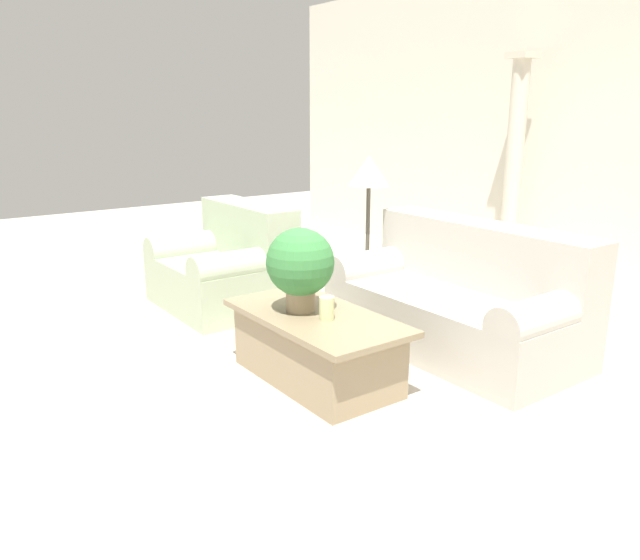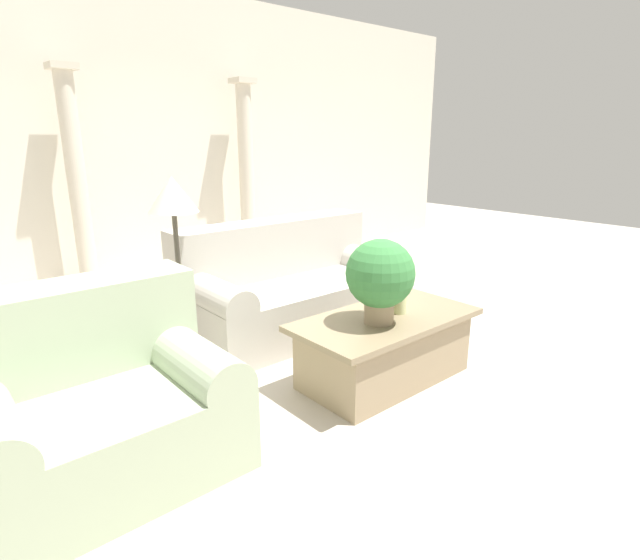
{
  "view_description": "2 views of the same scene",
  "coord_description": "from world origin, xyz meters",
  "px_view_note": "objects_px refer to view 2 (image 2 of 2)",
  "views": [
    {
      "loc": [
        3.16,
        -2.76,
        1.75
      ],
      "look_at": [
        -0.14,
        -0.36,
        0.62
      ],
      "focal_mm": 35.0,
      "sensor_mm": 36.0,
      "label": 1
    },
    {
      "loc": [
        -2.34,
        -2.64,
        1.63
      ],
      "look_at": [
        -0.1,
        -0.02,
        0.63
      ],
      "focal_mm": 28.0,
      "sensor_mm": 36.0,
      "label": 2
    }
  ],
  "objects_px": {
    "sofa_long": "(290,287)",
    "floor_lamp": "(174,208)",
    "loveseat": "(94,400)",
    "coffee_table": "(385,347)",
    "potted_plant": "(380,276)"
  },
  "relations": [
    {
      "from": "sofa_long",
      "to": "floor_lamp",
      "type": "bearing_deg",
      "value": -177.97
    },
    {
      "from": "loveseat",
      "to": "coffee_table",
      "type": "xyz_separation_m",
      "value": [
        1.8,
        -0.3,
        -0.13
      ]
    },
    {
      "from": "coffee_table",
      "to": "potted_plant",
      "type": "relative_size",
      "value": 2.34
    },
    {
      "from": "sofa_long",
      "to": "floor_lamp",
      "type": "distance_m",
      "value": 1.29
    },
    {
      "from": "sofa_long",
      "to": "loveseat",
      "type": "distance_m",
      "value": 2.14
    },
    {
      "from": "coffee_table",
      "to": "loveseat",
      "type": "bearing_deg",
      "value": 170.62
    },
    {
      "from": "coffee_table",
      "to": "floor_lamp",
      "type": "xyz_separation_m",
      "value": [
        -0.91,
        1.19,
        0.91
      ]
    },
    {
      "from": "coffee_table",
      "to": "potted_plant",
      "type": "height_order",
      "value": "potted_plant"
    },
    {
      "from": "sofa_long",
      "to": "coffee_table",
      "type": "xyz_separation_m",
      "value": [
        -0.12,
        -1.23,
        -0.13
      ]
    },
    {
      "from": "coffee_table",
      "to": "floor_lamp",
      "type": "distance_m",
      "value": 1.75
    },
    {
      "from": "potted_plant",
      "to": "floor_lamp",
      "type": "xyz_separation_m",
      "value": [
        -0.79,
        1.23,
        0.37
      ]
    },
    {
      "from": "sofa_long",
      "to": "floor_lamp",
      "type": "relative_size",
      "value": 1.39
    },
    {
      "from": "sofa_long",
      "to": "loveseat",
      "type": "xyz_separation_m",
      "value": [
        -1.92,
        -0.93,
        0.01
      ]
    },
    {
      "from": "floor_lamp",
      "to": "loveseat",
      "type": "bearing_deg",
      "value": -135.11
    },
    {
      "from": "sofa_long",
      "to": "floor_lamp",
      "type": "xyz_separation_m",
      "value": [
        -1.02,
        -0.04,
        0.79
      ]
    }
  ]
}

